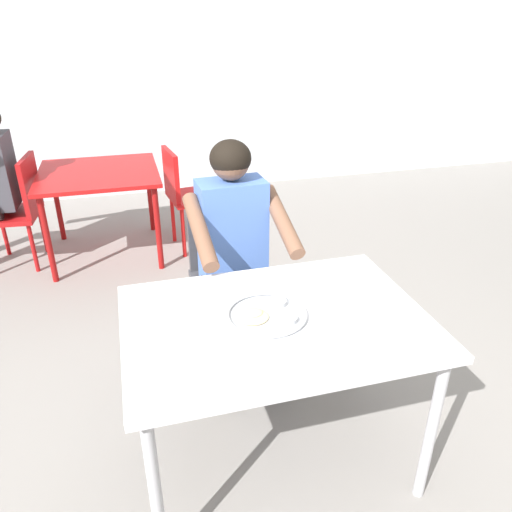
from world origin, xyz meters
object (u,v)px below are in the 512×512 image
at_px(thali_tray, 267,314).
at_px(chair_red_left, 21,204).
at_px(chair_red_right, 186,191).
at_px(chair_foreground, 227,266).
at_px(diner_foreground, 237,244).
at_px(table_foreground, 275,334).
at_px(table_background_red, 99,181).

distance_m(thali_tray, chair_red_left, 2.67).
bearing_deg(chair_red_left, chair_red_right, -2.50).
relative_size(chair_foreground, diner_foreground, 0.71).
bearing_deg(diner_foreground, chair_red_right, 91.58).
bearing_deg(table_foreground, table_background_red, 106.44).
height_order(table_foreground, table_background_red, table_foreground).
height_order(table_background_red, chair_red_left, chair_red_left).
bearing_deg(thali_tray, table_foreground, -27.29).
bearing_deg(chair_red_left, chair_foreground, -48.40).
xyz_separation_m(table_foreground, thali_tray, (-0.03, 0.02, 0.09)).
bearing_deg(chair_red_left, diner_foreground, -52.22).
bearing_deg(table_foreground, chair_foreground, 90.04).
bearing_deg(chair_red_right, diner_foreground, -88.42).
height_order(chair_foreground, chair_red_left, chair_foreground).
height_order(chair_red_left, chair_red_right, chair_red_left).
xyz_separation_m(chair_red_left, chair_red_right, (1.26, -0.06, 0.01)).
xyz_separation_m(thali_tray, table_background_red, (-0.67, 2.35, -0.13)).
height_order(chair_foreground, chair_red_right, chair_foreground).
distance_m(chair_foreground, chair_red_right, 1.40).
relative_size(thali_tray, diner_foreground, 0.25).
relative_size(thali_tray, chair_red_left, 0.37).
height_order(diner_foreground, chair_red_right, diner_foreground).
bearing_deg(chair_red_right, chair_foreground, -88.53).
xyz_separation_m(chair_foreground, diner_foreground, (0.01, -0.22, 0.24)).
relative_size(thali_tray, table_background_red, 0.35).
height_order(thali_tray, diner_foreground, diner_foreground).
distance_m(chair_foreground, table_background_red, 1.63).
relative_size(table_foreground, thali_tray, 3.71).
bearing_deg(diner_foreground, chair_foreground, 92.25).
distance_m(chair_foreground, chair_red_left, 1.95).
xyz_separation_m(chair_foreground, table_background_red, (-0.70, 1.47, 0.11)).
bearing_deg(table_foreground, thali_tray, 152.71).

